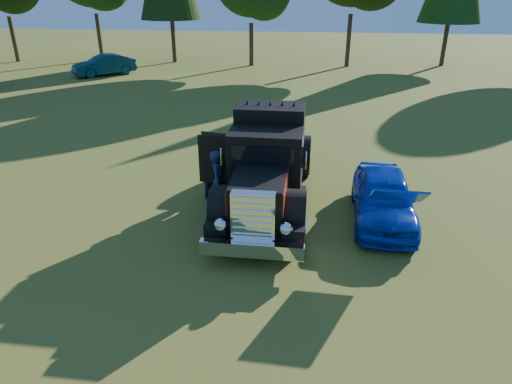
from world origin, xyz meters
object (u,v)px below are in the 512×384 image
object	(u,v)px
spectator_near	(219,181)
spectator_far	(214,171)
distant_teal_car	(104,65)
diamond_t_truck	(267,170)
hotrod_coupe	(384,197)

from	to	relation	value
spectator_near	spectator_far	world-z (taller)	spectator_near
spectator_far	distant_teal_car	xyz separation A→B (m)	(-12.80, 20.22, -0.12)
distant_teal_car	spectator_near	bearing A→B (deg)	-11.68
distant_teal_car	diamond_t_truck	bearing A→B (deg)	-8.62
hotrod_coupe	distant_teal_car	world-z (taller)	hotrod_coupe
diamond_t_truck	spectator_near	size ratio (longest dim) A/B	3.72
hotrod_coupe	spectator_near	distance (m)	4.81
hotrod_coupe	spectator_far	distance (m)	5.27
hotrod_coupe	spectator_near	world-z (taller)	spectator_near
spectator_far	diamond_t_truck	bearing A→B (deg)	-94.68
spectator_near	diamond_t_truck	bearing A→B (deg)	-77.08
spectator_near	spectator_far	xyz separation A→B (m)	(-0.36, 1.03, -0.10)
distant_teal_car	hotrod_coupe	bearing A→B (deg)	-3.19
hotrod_coupe	spectator_near	size ratio (longest dim) A/B	2.24
diamond_t_truck	spectator_near	bearing A→B (deg)	-166.41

